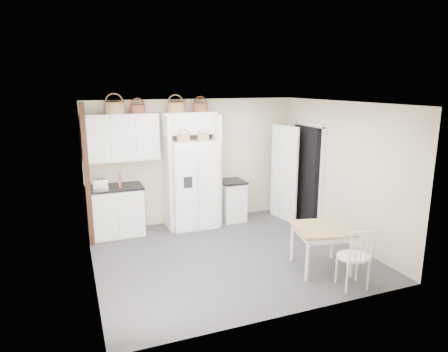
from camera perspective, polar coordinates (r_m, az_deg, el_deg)
name	(u,v)px	position (r m, az deg, el deg)	size (l,w,h in m)	color
floor	(230,255)	(7.08, 0.82, -11.16)	(4.50, 4.50, 0.00)	#444445
ceiling	(230,103)	(6.47, 0.90, 10.35)	(4.50, 4.50, 0.00)	white
wall_back	(194,161)	(8.50, -4.24, 2.13)	(4.50, 4.50, 0.00)	beige
wall_left	(88,196)	(6.19, -18.82, -2.67)	(4.00, 4.00, 0.00)	beige
wall_right	(341,172)	(7.77, 16.42, 0.59)	(4.00, 4.00, 0.00)	beige
refrigerator	(193,184)	(8.22, -4.49, -1.12)	(0.93, 0.75, 1.79)	white
base_cab_left	(116,212)	(8.09, -15.19, -4.94)	(1.01, 0.64, 0.94)	silver
base_cab_right	(232,201)	(8.68, 1.16, -3.60)	(0.48, 0.57, 0.84)	silver
dining_table	(321,248)	(6.65, 13.68, -9.94)	(0.83, 0.83, 0.69)	olive
windsor_chair	(353,256)	(6.15, 17.98, -10.86)	(0.47, 0.42, 0.96)	silver
counter_left	(114,187)	(7.96, -15.40, -1.58)	(1.06, 0.68, 0.04)	black
counter_right	(232,182)	(8.56, 1.17, -0.79)	(0.51, 0.61, 0.04)	black
toaster	(101,184)	(7.81, -17.23, -1.10)	(0.27, 0.15, 0.19)	silver
cookbook_red	(120,180)	(7.85, -14.63, -0.58)	(0.04, 0.17, 0.26)	maroon
cookbook_cream	(120,180)	(7.85, -14.66, -0.62)	(0.04, 0.17, 0.25)	beige
basket_upper_b	(115,108)	(7.87, -15.37, 9.35)	(0.37, 0.37, 0.22)	#9F693F
basket_upper_c	(138,109)	(7.93, -12.22, 9.34)	(0.28, 0.28, 0.16)	brown
basket_bridge_a	(176,107)	(8.08, -6.92, 9.71)	(0.35, 0.35, 0.20)	#9F693F
basket_bridge_b	(200,107)	(8.22, -3.43, 9.77)	(0.30, 0.30, 0.17)	brown
basket_fridge_a	(184,138)	(7.89, -5.79, 5.40)	(0.26, 0.26, 0.14)	#9F693F
basket_fridge_b	(203,137)	(8.01, -2.99, 5.52)	(0.24, 0.24, 0.13)	#9F693F
upper_cabinet	(122,137)	(7.93, -14.40, 5.37)	(1.40, 0.34, 0.90)	silver
bridge_cabinet	(189,123)	(8.18, -5.00, 7.53)	(1.12, 0.34, 0.45)	silver
fridge_panel_left	(168,173)	(8.08, -8.07, 0.37)	(0.08, 0.60, 2.30)	silver
fridge_panel_right	(215,170)	(8.36, -1.26, 0.93)	(0.08, 0.60, 2.30)	silver
trim_post	(87,176)	(7.51, -18.97, -0.01)	(0.09, 0.09, 2.60)	black
doorway_void	(307,175)	(8.57, 11.77, 0.10)	(0.18, 0.85, 2.05)	black
door_slab	(284,173)	(8.66, 8.57, 0.37)	(0.80, 0.04, 2.05)	white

